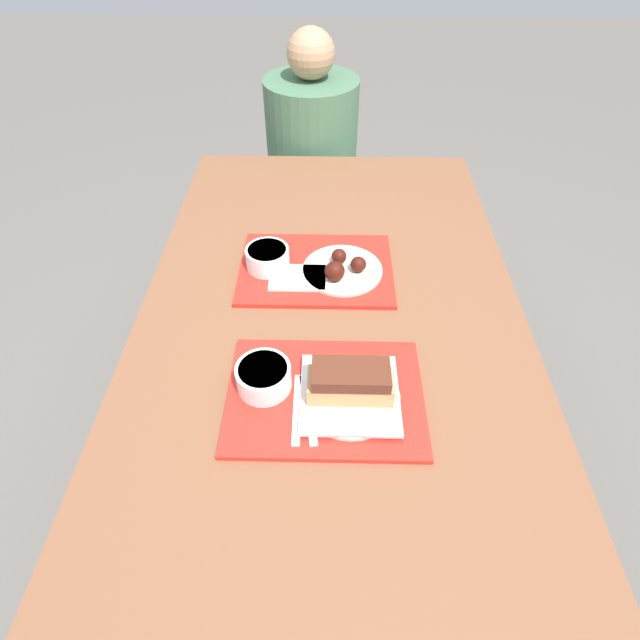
{
  "coord_description": "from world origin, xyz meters",
  "views": [
    {
      "loc": [
        -0.01,
        -0.84,
        1.61
      ],
      "look_at": [
        -0.03,
        -0.02,
        0.81
      ],
      "focal_mm": 28.0,
      "sensor_mm": 36.0,
      "label": 1
    }
  ],
  "objects_px": {
    "bowl_coleslaw_near": "(264,376)",
    "wings_plate_far": "(342,268)",
    "tray_near": "(325,396)",
    "tray_far": "(316,269)",
    "person_seated_across": "(312,139)",
    "brisket_sandwich_plate": "(350,388)",
    "bowl_coleslaw_far": "(268,257)"
  },
  "relations": [
    {
      "from": "bowl_coleslaw_near",
      "to": "wings_plate_far",
      "type": "relative_size",
      "value": 0.55
    },
    {
      "from": "tray_near",
      "to": "wings_plate_far",
      "type": "distance_m",
      "value": 0.4
    },
    {
      "from": "tray_far",
      "to": "wings_plate_far",
      "type": "xyz_separation_m",
      "value": [
        0.07,
        -0.02,
        0.02
      ]
    },
    {
      "from": "tray_far",
      "to": "person_seated_across",
      "type": "bearing_deg",
      "value": 92.72
    },
    {
      "from": "tray_far",
      "to": "bowl_coleslaw_near",
      "type": "bearing_deg",
      "value": -103.71
    },
    {
      "from": "brisket_sandwich_plate",
      "to": "bowl_coleslaw_far",
      "type": "height_order",
      "value": "brisket_sandwich_plate"
    },
    {
      "from": "tray_near",
      "to": "bowl_coleslaw_near",
      "type": "height_order",
      "value": "bowl_coleslaw_near"
    },
    {
      "from": "bowl_coleslaw_near",
      "to": "person_seated_across",
      "type": "relative_size",
      "value": 0.17
    },
    {
      "from": "tray_near",
      "to": "tray_far",
      "type": "distance_m",
      "value": 0.42
    },
    {
      "from": "bowl_coleslaw_far",
      "to": "bowl_coleslaw_near",
      "type": "bearing_deg",
      "value": -85.61
    },
    {
      "from": "tray_near",
      "to": "person_seated_across",
      "type": "height_order",
      "value": "person_seated_across"
    },
    {
      "from": "wings_plate_far",
      "to": "person_seated_across",
      "type": "relative_size",
      "value": 0.31
    },
    {
      "from": "tray_far",
      "to": "bowl_coleslaw_near",
      "type": "distance_m",
      "value": 0.41
    },
    {
      "from": "tray_far",
      "to": "wings_plate_far",
      "type": "height_order",
      "value": "wings_plate_far"
    },
    {
      "from": "bowl_coleslaw_near",
      "to": "tray_near",
      "type": "bearing_deg",
      "value": -8.61
    },
    {
      "from": "brisket_sandwich_plate",
      "to": "wings_plate_far",
      "type": "bearing_deg",
      "value": 91.61
    },
    {
      "from": "brisket_sandwich_plate",
      "to": "wings_plate_far",
      "type": "distance_m",
      "value": 0.4
    },
    {
      "from": "wings_plate_far",
      "to": "tray_near",
      "type": "bearing_deg",
      "value": -95.51
    },
    {
      "from": "tray_far",
      "to": "brisket_sandwich_plate",
      "type": "distance_m",
      "value": 0.44
    },
    {
      "from": "tray_far",
      "to": "bowl_coleslaw_far",
      "type": "xyz_separation_m",
      "value": [
        -0.13,
        0.0,
        0.04
      ]
    },
    {
      "from": "tray_far",
      "to": "bowl_coleslaw_far",
      "type": "height_order",
      "value": "bowl_coleslaw_far"
    },
    {
      "from": "wings_plate_far",
      "to": "person_seated_across",
      "type": "xyz_separation_m",
      "value": [
        -0.11,
        0.9,
        -0.06
      ]
    },
    {
      "from": "brisket_sandwich_plate",
      "to": "person_seated_across",
      "type": "xyz_separation_m",
      "value": [
        -0.12,
        1.3,
        -0.08
      ]
    },
    {
      "from": "tray_near",
      "to": "bowl_coleslaw_far",
      "type": "xyz_separation_m",
      "value": [
        -0.16,
        0.42,
        0.04
      ]
    },
    {
      "from": "bowl_coleslaw_far",
      "to": "wings_plate_far",
      "type": "distance_m",
      "value": 0.2
    },
    {
      "from": "bowl_coleslaw_near",
      "to": "brisket_sandwich_plate",
      "type": "xyz_separation_m",
      "value": [
        0.18,
        -0.03,
        0.0
      ]
    },
    {
      "from": "wings_plate_far",
      "to": "tray_far",
      "type": "bearing_deg",
      "value": 161.73
    },
    {
      "from": "tray_near",
      "to": "brisket_sandwich_plate",
      "type": "height_order",
      "value": "brisket_sandwich_plate"
    },
    {
      "from": "brisket_sandwich_plate",
      "to": "wings_plate_far",
      "type": "height_order",
      "value": "brisket_sandwich_plate"
    },
    {
      "from": "tray_near",
      "to": "bowl_coleslaw_far",
      "type": "relative_size",
      "value": 3.54
    },
    {
      "from": "bowl_coleslaw_near",
      "to": "wings_plate_far",
      "type": "bearing_deg",
      "value": 66.2
    },
    {
      "from": "brisket_sandwich_plate",
      "to": "bowl_coleslaw_far",
      "type": "bearing_deg",
      "value": 115.94
    }
  ]
}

